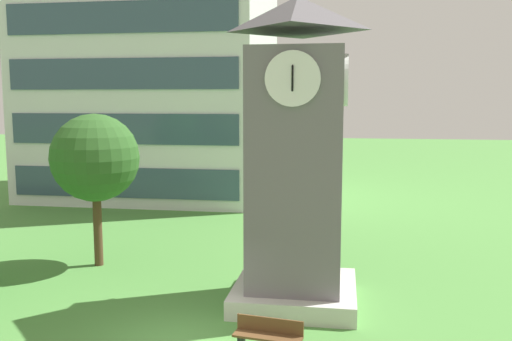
% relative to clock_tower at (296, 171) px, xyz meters
% --- Properties ---
extents(office_building, '(15.18, 12.74, 22.40)m').
position_rel_clock_tower_xyz_m(office_building, '(-11.41, 19.86, 6.92)').
color(office_building, silver).
rests_on(office_building, ground).
extents(clock_tower, '(3.89, 3.89, 9.65)m').
position_rel_clock_tower_xyz_m(clock_tower, '(0.00, 0.00, 0.00)').
color(clock_tower, slate).
rests_on(clock_tower, ground).
extents(park_bench, '(1.85, 0.74, 0.88)m').
position_rel_clock_tower_xyz_m(park_bench, '(-0.38, -3.71, -3.82)').
color(park_bench, brown).
rests_on(park_bench, ground).
extents(tree_streetside, '(3.41, 3.41, 6.00)m').
position_rel_clock_tower_xyz_m(tree_streetside, '(-8.05, 2.75, -0.02)').
color(tree_streetside, '#513823').
rests_on(tree_streetside, ground).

